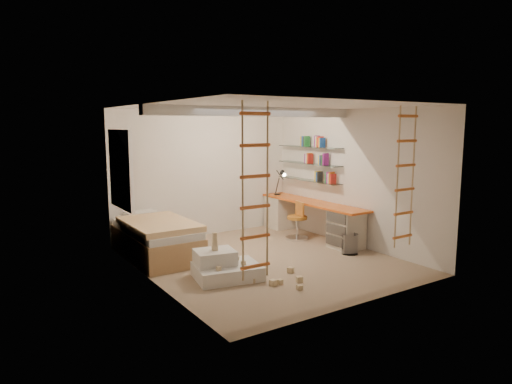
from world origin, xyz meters
TOP-DOWN VIEW (x-y plane):
  - floor at (0.00, 0.00)m, footprint 4.50×4.50m
  - ceiling_beam at (0.00, 0.30)m, footprint 4.00×0.18m
  - window_frame at (-1.97, 1.50)m, footprint 0.06×1.15m
  - window_blind at (-1.93, 1.50)m, footprint 0.02×1.00m
  - rope_ladder_left at (-1.35, -1.75)m, footprint 0.41×0.04m
  - rope_ladder_right at (1.35, -1.75)m, footprint 0.41×0.04m
  - waste_bin at (1.50, -0.49)m, footprint 0.29×0.29m
  - desk at (1.72, 0.86)m, footprint 0.56×2.80m
  - shelves at (1.87, 1.13)m, footprint 0.25×1.80m
  - bed at (-1.48, 1.23)m, footprint 1.02×2.00m
  - task_lamp at (1.67, 1.82)m, footprint 0.14×0.36m
  - swivel_chair at (1.36, 0.86)m, footprint 0.53×0.53m
  - play_platform at (-1.04, -0.40)m, footprint 1.08×0.92m
  - toy_blocks at (-0.73, -0.72)m, footprint 1.27×1.20m
  - books at (1.87, 1.13)m, footprint 0.14×0.70m

SIDE VIEW (x-z plane):
  - floor at x=0.00m, z-range 0.00..0.00m
  - play_platform at x=-1.04m, z-range -0.05..0.38m
  - waste_bin at x=1.50m, z-range 0.00..0.37m
  - toy_blocks at x=-0.73m, z-range -0.12..0.58m
  - swivel_chair at x=1.36m, z-range -0.10..0.67m
  - bed at x=-1.48m, z-range -0.02..0.67m
  - desk at x=1.72m, z-range 0.03..0.78m
  - task_lamp at x=1.67m, z-range 0.85..1.42m
  - shelves at x=1.87m, z-range 1.14..1.86m
  - rope_ladder_left at x=-1.35m, z-range 0.45..2.58m
  - rope_ladder_right at x=1.35m, z-range 0.45..2.58m
  - window_frame at x=-1.97m, z-range 0.88..2.23m
  - window_blind at x=-1.93m, z-range 0.95..2.15m
  - books at x=1.87m, z-range 1.18..2.10m
  - ceiling_beam at x=0.00m, z-range 2.44..2.60m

